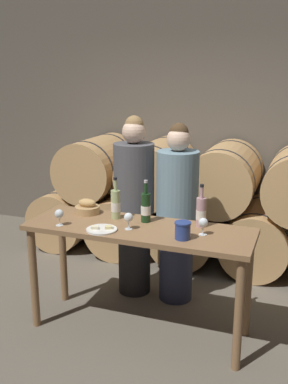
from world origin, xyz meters
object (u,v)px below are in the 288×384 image
(person_left, at_px, (134,206))
(wine_bottle_white, at_px, (116,204))
(tasting_table, at_px, (139,243))
(person_right, at_px, (177,214))
(blue_crock, at_px, (183,230))
(cheese_plate, at_px, (102,229))
(wine_bottle_red, at_px, (146,207))
(wine_bottle_rose, at_px, (201,212))
(bread_basket, at_px, (87,208))
(wine_glass_center, at_px, (203,223))
(wine_glass_far_left, at_px, (59,214))
(wine_glass_left, at_px, (129,218))

(person_left, xyz_separation_m, wine_bottle_white, (0.03, -0.50, 0.17))
(tasting_table, distance_m, person_right, 0.64)
(blue_crock, relative_size, cheese_plate, 0.54)
(wine_bottle_red, xyz_separation_m, wine_bottle_white, (-0.26, -0.01, 0.00))
(wine_bottle_rose, height_order, bread_basket, wine_bottle_rose)
(cheese_plate, relative_size, wine_glass_center, 1.79)
(person_left, bearing_deg, blue_crock, -48.42)
(person_left, xyz_separation_m, person_right, (0.41, -0.00, -0.03))
(person_right, height_order, cheese_plate, person_right)
(person_right, xyz_separation_m, wine_bottle_rose, (0.32, -0.45, 0.19))
(wine_glass_far_left, bearing_deg, wine_bottle_white, 42.29)
(person_right, distance_m, wine_bottle_red, 0.54)
(wine_bottle_rose, bearing_deg, blue_crock, -101.12)
(blue_crock, bearing_deg, person_left, 131.58)
(tasting_table, distance_m, wine_bottle_rose, 0.54)
(person_left, relative_size, wine_glass_left, 12.89)
(bread_basket, bearing_deg, wine_glass_center, -9.29)
(tasting_table, distance_m, person_left, 0.69)
(cheese_plate, bearing_deg, wine_bottle_rose, 27.11)
(wine_glass_far_left, xyz_separation_m, wine_glass_center, (1.10, 0.18, 0.00))
(wine_bottle_white, relative_size, blue_crock, 2.71)
(person_right, relative_size, wine_bottle_rose, 4.84)
(person_right, bearing_deg, tasting_table, -101.58)
(blue_crock, relative_size, bread_basket, 0.61)
(tasting_table, height_order, blue_crock, blue_crock)
(wine_bottle_red, relative_size, wine_glass_center, 2.62)
(wine_bottle_rose, bearing_deg, wine_bottle_white, -176.21)
(wine_bottle_red, xyz_separation_m, blue_crock, (0.38, -0.27, -0.05))
(person_right, xyz_separation_m, wine_bottle_white, (-0.38, -0.50, 0.19))
(tasting_table, bearing_deg, wine_glass_far_left, -162.77)
(person_right, relative_size, wine_glass_left, 12.52)
(wine_glass_center, bearing_deg, wine_bottle_red, 164.85)
(person_right, xyz_separation_m, wine_glass_center, (0.38, -0.63, 0.17))
(tasting_table, bearing_deg, blue_crock, -18.85)
(tasting_table, xyz_separation_m, person_left, (-0.28, 0.63, 0.09))
(wine_bottle_red, height_order, cheese_plate, wine_bottle_red)
(person_left, xyz_separation_m, bread_basket, (-0.25, -0.46, 0.09))
(person_right, relative_size, wine_glass_far_left, 12.52)
(cheese_plate, bearing_deg, wine_glass_center, 13.27)
(wine_bottle_white, height_order, wine_glass_center, wine_bottle_white)
(tasting_table, height_order, person_right, person_right)
(person_right, relative_size, cheese_plate, 6.99)
(wine_bottle_red, height_order, wine_glass_left, wine_bottle_red)
(person_left, bearing_deg, cheese_plate, -86.37)
(person_left, xyz_separation_m, wine_glass_left, (0.23, -0.70, 0.14))
(tasting_table, height_order, wine_glass_far_left, wine_glass_far_left)
(wine_bottle_red, bearing_deg, person_right, 76.37)
(blue_crock, bearing_deg, tasting_table, 161.15)
(person_right, xyz_separation_m, blue_crock, (0.26, -0.76, 0.14))
(wine_bottle_red, relative_size, wine_glass_left, 2.62)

